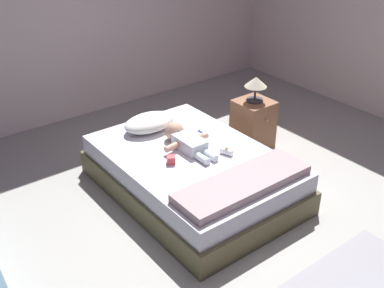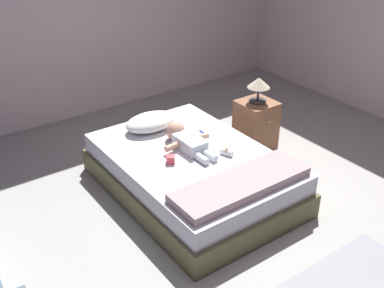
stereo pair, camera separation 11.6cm
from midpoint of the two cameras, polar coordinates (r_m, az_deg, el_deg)
ground_plane at (r=3.85m, az=6.23°, el=-11.70°), size 8.00×8.00×0.00m
wall_behind_bed at (r=5.62m, az=-14.39°, el=16.50°), size 8.00×0.12×2.74m
bed at (r=4.28m, az=0.78°, el=-3.59°), size 1.31×1.90×0.40m
pillow at (r=4.58m, az=-4.29°, el=2.71°), size 0.53×0.34×0.16m
baby at (r=4.26m, az=-0.05°, el=0.54°), size 0.47×0.64×0.18m
toothbrush at (r=4.51m, az=2.14°, el=1.35°), size 0.03×0.16×0.02m
nightstand at (r=5.05m, az=8.43°, el=2.33°), size 0.36×0.39×0.53m
lamp at (r=4.86m, az=8.82°, el=7.17°), size 0.23×0.23×0.27m
blanket at (r=3.72m, az=6.89°, el=-4.88°), size 1.18×0.38×0.07m
toy_block at (r=4.02m, az=-1.81°, el=-1.91°), size 0.10×0.10×0.07m
baby_bottle at (r=4.15m, az=5.04°, el=-0.96°), size 0.09×0.13×0.08m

